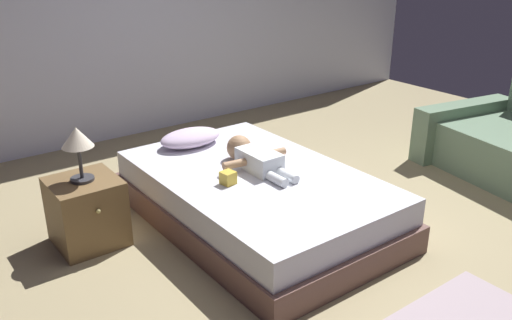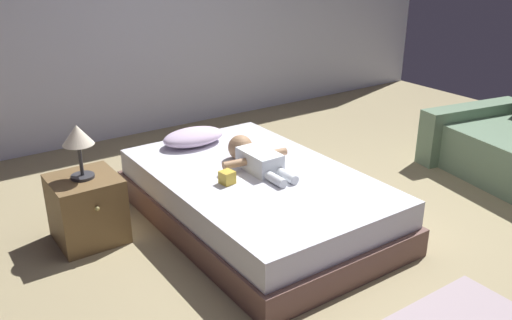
{
  "view_description": "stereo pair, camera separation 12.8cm",
  "coord_description": "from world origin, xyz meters",
  "px_view_note": "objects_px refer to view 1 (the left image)",
  "views": [
    {
      "loc": [
        -2.31,
        -2.17,
        1.91
      ],
      "look_at": [
        -0.21,
        0.62,
        0.49
      ],
      "focal_mm": 37.73,
      "sensor_mm": 36.0,
      "label": 1
    },
    {
      "loc": [
        -2.2,
        -2.25,
        1.91
      ],
      "look_at": [
        -0.21,
        0.62,
        0.49
      ],
      "focal_mm": 37.73,
      "sensor_mm": 36.0,
      "label": 2
    }
  ],
  "objects_px": {
    "pillow": "(190,138)",
    "toy_block": "(228,178)",
    "toothbrush": "(273,160)",
    "lamp": "(77,141)",
    "nightstand": "(87,212)",
    "baby": "(254,157)",
    "bed": "(256,198)"
  },
  "relations": [
    {
      "from": "pillow",
      "to": "toy_block",
      "type": "xyz_separation_m",
      "value": [
        -0.17,
        -0.79,
        -0.02
      ]
    },
    {
      "from": "pillow",
      "to": "bed",
      "type": "bearing_deg",
      "value": -83.59
    },
    {
      "from": "nightstand",
      "to": "toy_block",
      "type": "relative_size",
      "value": 4.69
    },
    {
      "from": "pillow",
      "to": "toothbrush",
      "type": "distance_m",
      "value": 0.74
    },
    {
      "from": "bed",
      "to": "toothbrush",
      "type": "distance_m",
      "value": 0.33
    },
    {
      "from": "nightstand",
      "to": "lamp",
      "type": "xyz_separation_m",
      "value": [
        -0.0,
        0.0,
        0.5
      ]
    },
    {
      "from": "baby",
      "to": "toy_block",
      "type": "relative_size",
      "value": 6.99
    },
    {
      "from": "baby",
      "to": "lamp",
      "type": "distance_m",
      "value": 1.22
    },
    {
      "from": "pillow",
      "to": "toy_block",
      "type": "height_order",
      "value": "pillow"
    },
    {
      "from": "bed",
      "to": "toy_block",
      "type": "relative_size",
      "value": 20.62
    },
    {
      "from": "pillow",
      "to": "lamp",
      "type": "bearing_deg",
      "value": -162.41
    },
    {
      "from": "bed",
      "to": "lamp",
      "type": "height_order",
      "value": "lamp"
    },
    {
      "from": "toothbrush",
      "to": "toy_block",
      "type": "distance_m",
      "value": 0.52
    },
    {
      "from": "pillow",
      "to": "toy_block",
      "type": "relative_size",
      "value": 5.15
    },
    {
      "from": "lamp",
      "to": "toothbrush",
      "type": "bearing_deg",
      "value": -14.57
    },
    {
      "from": "bed",
      "to": "toothbrush",
      "type": "relative_size",
      "value": 15.68
    },
    {
      "from": "lamp",
      "to": "toy_block",
      "type": "height_order",
      "value": "lamp"
    },
    {
      "from": "bed",
      "to": "pillow",
      "type": "relative_size",
      "value": 4.0
    },
    {
      "from": "pillow",
      "to": "toothbrush",
      "type": "height_order",
      "value": "pillow"
    },
    {
      "from": "bed",
      "to": "baby",
      "type": "distance_m",
      "value": 0.3
    },
    {
      "from": "nightstand",
      "to": "toy_block",
      "type": "xyz_separation_m",
      "value": [
        0.82,
        -0.48,
        0.2
      ]
    },
    {
      "from": "toothbrush",
      "to": "lamp",
      "type": "xyz_separation_m",
      "value": [
        -1.32,
        0.34,
        0.34
      ]
    },
    {
      "from": "baby",
      "to": "lamp",
      "type": "relative_size",
      "value": 1.89
    },
    {
      "from": "pillow",
      "to": "baby",
      "type": "xyz_separation_m",
      "value": [
        0.14,
        -0.66,
        0.01
      ]
    },
    {
      "from": "bed",
      "to": "pillow",
      "type": "bearing_deg",
      "value": 96.41
    },
    {
      "from": "pillow",
      "to": "nightstand",
      "type": "bearing_deg",
      "value": -162.41
    },
    {
      "from": "bed",
      "to": "baby",
      "type": "relative_size",
      "value": 2.95
    },
    {
      "from": "bed",
      "to": "toy_block",
      "type": "height_order",
      "value": "toy_block"
    },
    {
      "from": "baby",
      "to": "toothbrush",
      "type": "bearing_deg",
      "value": -0.42
    },
    {
      "from": "pillow",
      "to": "lamp",
      "type": "height_order",
      "value": "lamp"
    },
    {
      "from": "bed",
      "to": "toy_block",
      "type": "xyz_separation_m",
      "value": [
        -0.26,
        -0.03,
        0.24
      ]
    },
    {
      "from": "toothbrush",
      "to": "pillow",
      "type": "bearing_deg",
      "value": 116.22
    }
  ]
}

